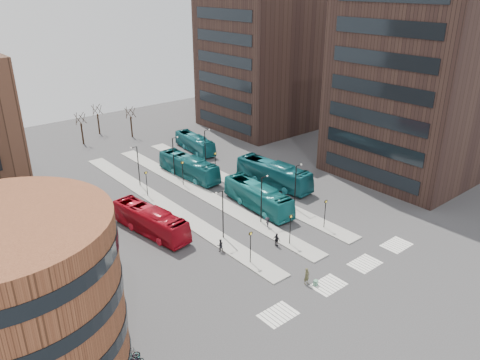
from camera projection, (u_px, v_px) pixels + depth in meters
ground at (368, 300)px, 44.53m from camera, size 160.00×160.00×0.00m
island_left at (165, 205)px, 63.29m from camera, size 2.50×45.00×0.15m
island_mid at (201, 193)px, 66.83m from camera, size 2.50×45.00×0.15m
island_right at (234, 182)px, 70.37m from camera, size 2.50×45.00×0.15m
suitcase at (316, 283)px, 46.62m from camera, size 0.52×0.45×0.56m
red_bus at (150, 221)px, 55.83m from camera, size 4.42×11.94×3.25m
teal_bus_a at (258, 197)px, 61.97m from camera, size 3.56×12.08×3.32m
teal_bus_b at (189, 167)px, 71.87m from camera, size 3.55×12.16×3.34m
teal_bus_c at (274, 174)px, 68.97m from camera, size 4.08×12.98×3.56m
teal_bus_d at (195, 143)px, 82.98m from camera, size 3.46×10.71×2.93m
traveller at (307, 276)px, 46.62m from camera, size 0.67×0.45×1.80m
commuter_a at (220, 245)px, 52.30m from camera, size 0.90×0.82×1.52m
commuter_b at (277, 240)px, 53.30m from camera, size 0.51×0.99×1.61m
commuter_c at (267, 223)px, 57.23m from camera, size 0.98×1.10×1.47m
bicycle_near at (131, 358)px, 37.18m from camera, size 1.55×0.57×0.81m
bicycle_mid at (130, 355)px, 37.33m from camera, size 1.75×0.95×1.01m
crosswalk_stripes at (346, 275)px, 48.38m from camera, size 22.35×2.40×0.01m
round_building at (13, 311)px, 32.30m from camera, size 15.16×15.16×14.00m
tower_near at (419, 77)px, 68.79m from camera, size 20.12×20.00×30.00m
tower_far at (263, 52)px, 92.76m from camera, size 20.12×20.00×30.00m
sign_poles at (230, 195)px, 60.74m from camera, size 12.45×22.12×3.65m
lamp_posts at (213, 173)px, 64.42m from camera, size 14.04×20.24×6.12m
bare_trees at (104, 125)px, 89.21m from camera, size 10.97×8.14×5.90m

